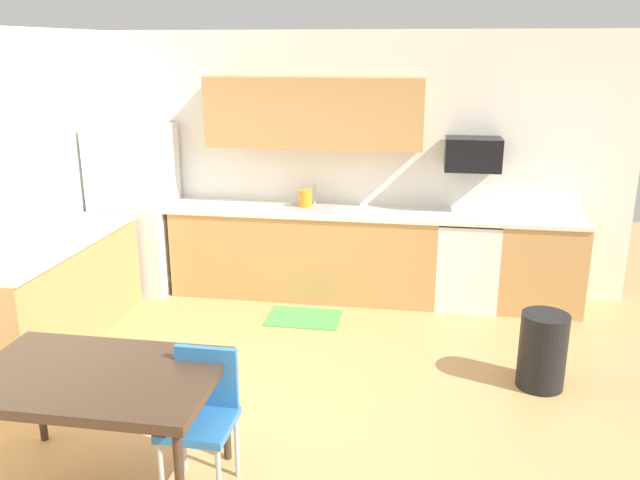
# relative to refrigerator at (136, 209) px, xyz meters

# --- Properties ---
(ground_plane) EXTENTS (12.00, 12.00, 0.00)m
(ground_plane) POSITION_rel_refrigerator_xyz_m (2.18, -2.22, -0.88)
(ground_plane) COLOR tan
(wall_back) EXTENTS (5.80, 0.10, 2.70)m
(wall_back) POSITION_rel_refrigerator_xyz_m (2.18, 0.43, 0.47)
(wall_back) COLOR white
(wall_back) RESTS_ON ground
(cabinet_run_back) EXTENTS (2.74, 0.60, 0.90)m
(cabinet_run_back) POSITION_rel_refrigerator_xyz_m (1.80, 0.08, -0.43)
(cabinet_run_back) COLOR tan
(cabinet_run_back) RESTS_ON ground
(cabinet_run_back_right) EXTENTS (0.81, 0.60, 0.90)m
(cabinet_run_back_right) POSITION_rel_refrigerator_xyz_m (4.17, 0.08, -0.43)
(cabinet_run_back_right) COLOR tan
(cabinet_run_back_right) RESTS_ON ground
(cabinet_run_left) EXTENTS (0.60, 2.00, 0.90)m
(cabinet_run_left) POSITION_rel_refrigerator_xyz_m (-0.12, -1.42, -0.43)
(cabinet_run_left) COLOR tan
(cabinet_run_left) RESTS_ON ground
(countertop_back) EXTENTS (4.80, 0.64, 0.04)m
(countertop_back) POSITION_rel_refrigerator_xyz_m (2.18, 0.08, 0.04)
(countertop_back) COLOR silver
(countertop_back) RESTS_ON cabinet_run_back
(countertop_left) EXTENTS (0.64, 2.00, 0.04)m
(countertop_left) POSITION_rel_refrigerator_xyz_m (-0.12, -1.42, 0.04)
(countertop_left) COLOR silver
(countertop_left) RESTS_ON cabinet_run_left
(upper_cabinets_back) EXTENTS (2.20, 0.34, 0.70)m
(upper_cabinets_back) POSITION_rel_refrigerator_xyz_m (1.88, 0.21, 1.02)
(upper_cabinets_back) COLOR tan
(refrigerator) EXTENTS (0.76, 0.70, 1.77)m
(refrigerator) POSITION_rel_refrigerator_xyz_m (0.00, 0.00, 0.00)
(refrigerator) COLOR white
(refrigerator) RESTS_ON ground
(oven_range) EXTENTS (0.60, 0.60, 0.91)m
(oven_range) POSITION_rel_refrigerator_xyz_m (3.47, 0.08, -0.43)
(oven_range) COLOR white
(oven_range) RESTS_ON ground
(microwave) EXTENTS (0.54, 0.36, 0.32)m
(microwave) POSITION_rel_refrigerator_xyz_m (3.47, 0.18, 0.64)
(microwave) COLOR black
(sink_basin) EXTENTS (0.48, 0.40, 0.14)m
(sink_basin) POSITION_rel_refrigerator_xyz_m (1.88, 0.08, -0.00)
(sink_basin) COLOR #A5A8AD
(sink_basin) RESTS_ON countertop_back
(sink_faucet) EXTENTS (0.02, 0.02, 0.24)m
(sink_faucet) POSITION_rel_refrigerator_xyz_m (1.88, 0.26, 0.16)
(sink_faucet) COLOR #B2B5BA
(sink_faucet) RESTS_ON countertop_back
(dining_table) EXTENTS (1.40, 0.90, 0.76)m
(dining_table) POSITION_rel_refrigerator_xyz_m (1.21, -3.24, -0.18)
(dining_table) COLOR #422D1E
(dining_table) RESTS_ON ground
(chair_near_table) EXTENTS (0.40, 0.40, 0.85)m
(chair_near_table) POSITION_rel_refrigerator_xyz_m (1.79, -3.11, -0.38)
(chair_near_table) COLOR #2D72B7
(chair_near_table) RESTS_ON ground
(trash_bin) EXTENTS (0.36, 0.36, 0.60)m
(trash_bin) POSITION_rel_refrigerator_xyz_m (3.97, -1.56, -0.58)
(trash_bin) COLOR black
(trash_bin) RESTS_ON ground
(floor_mat) EXTENTS (0.70, 0.50, 0.01)m
(floor_mat) POSITION_rel_refrigerator_xyz_m (1.92, -0.57, -0.88)
(floor_mat) COLOR #4CA54C
(floor_mat) RESTS_ON ground
(kettle) EXTENTS (0.14, 0.14, 0.20)m
(kettle) POSITION_rel_refrigerator_xyz_m (1.80, 0.13, 0.14)
(kettle) COLOR orange
(kettle) RESTS_ON countertop_back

